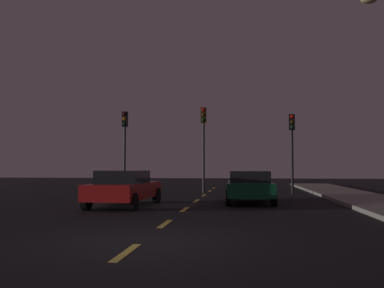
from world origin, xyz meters
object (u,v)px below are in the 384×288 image
at_px(traffic_signal_left, 125,136).
at_px(traffic_signal_center, 204,133).
at_px(car_adjacent_lane, 124,188).
at_px(car_stopped_ahead, 249,186).
at_px(traffic_signal_right, 292,138).

xyz_separation_m(traffic_signal_left, traffic_signal_center, (4.70, 0.00, 0.11)).
bearing_deg(car_adjacent_lane, traffic_signal_left, 106.12).
relative_size(traffic_signal_left, car_adjacent_lane, 1.10).
height_order(traffic_signal_center, car_adjacent_lane, traffic_signal_center).
height_order(traffic_signal_center, car_stopped_ahead, traffic_signal_center).
height_order(traffic_signal_right, car_stopped_ahead, traffic_signal_right).
distance_m(traffic_signal_center, car_stopped_ahead, 7.02).
bearing_deg(car_adjacent_lane, car_stopped_ahead, 26.08).
bearing_deg(traffic_signal_center, traffic_signal_right, -0.01).
bearing_deg(car_stopped_ahead, traffic_signal_right, 67.16).
distance_m(traffic_signal_left, traffic_signal_center, 4.71).
xyz_separation_m(traffic_signal_center, car_stopped_ahead, (2.53, -5.93, -2.78)).
bearing_deg(traffic_signal_center, traffic_signal_left, -180.00).
xyz_separation_m(traffic_signal_center, traffic_signal_right, (5.02, -0.00, -0.31)).
xyz_separation_m(traffic_signal_right, car_stopped_ahead, (-2.50, -5.93, -2.47)).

